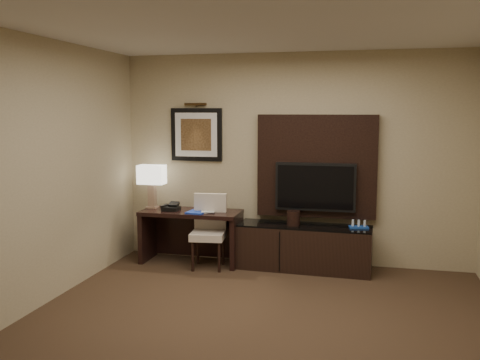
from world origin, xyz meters
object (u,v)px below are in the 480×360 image
(credenza, at_px, (304,248))
(desk_chair, at_px, (208,234))
(table_lamp, at_px, (152,185))
(desk, at_px, (191,237))
(ice_bucket, at_px, (293,218))
(tv, at_px, (315,187))
(water_bottle, at_px, (221,204))
(minibar_tray, at_px, (359,225))
(desk_phone, at_px, (171,207))

(credenza, height_order, desk_chair, desk_chair)
(credenza, distance_m, table_lamp, 2.16)
(desk_chair, relative_size, table_lamp, 1.40)
(desk, xyz_separation_m, table_lamp, (-0.57, 0.09, 0.65))
(desk, distance_m, ice_bucket, 1.37)
(tv, bearing_deg, water_bottle, -172.66)
(desk, xyz_separation_m, minibar_tray, (2.12, 0.02, 0.26))
(tv, bearing_deg, desk_chair, -162.92)
(credenza, bearing_deg, water_bottle, -179.84)
(desk, height_order, minibar_tray, desk)
(desk, bearing_deg, table_lamp, 171.52)
(table_lamp, relative_size, minibar_tray, 2.72)
(credenza, xyz_separation_m, table_lamp, (-2.04, 0.07, 0.71))
(tv, distance_m, desk_phone, 1.87)
(desk_phone, xyz_separation_m, minibar_tray, (2.37, 0.06, -0.13))
(tv, bearing_deg, desk_phone, -172.13)
(desk, height_order, table_lamp, table_lamp)
(table_lamp, height_order, minibar_tray, table_lamp)
(minibar_tray, bearing_deg, ice_bucket, -177.05)
(desk, bearing_deg, tv, 7.97)
(ice_bucket, relative_size, minibar_tray, 0.80)
(table_lamp, distance_m, water_bottle, 0.98)
(table_lamp, xyz_separation_m, ice_bucket, (1.90, -0.11, -0.34))
(water_bottle, bearing_deg, desk_phone, -171.14)
(desk, xyz_separation_m, water_bottle, (0.39, 0.06, 0.44))
(tv, bearing_deg, desk, -172.43)
(tv, relative_size, water_bottle, 5.22)
(credenza, distance_m, ice_bucket, 0.40)
(desk_chair, relative_size, water_bottle, 4.49)
(desk, distance_m, tv, 1.73)
(desk_chair, xyz_separation_m, table_lamp, (-0.86, 0.28, 0.56))
(desk, height_order, desk_phone, desk_phone)
(desk_chair, xyz_separation_m, water_bottle, (0.10, 0.24, 0.35))
(desk, xyz_separation_m, tv, (1.57, 0.21, 0.68))
(desk, relative_size, minibar_tray, 5.66)
(table_lamp, relative_size, desk_phone, 2.99)
(desk_phone, height_order, ice_bucket, desk_phone)
(water_bottle, height_order, ice_bucket, water_bottle)
(desk, distance_m, credenza, 1.47)
(desk_chair, relative_size, desk_phone, 4.18)
(credenza, relative_size, ice_bucket, 9.06)
(desk_chair, distance_m, water_bottle, 0.44)
(ice_bucket, distance_m, minibar_tray, 0.79)
(desk_phone, height_order, water_bottle, water_bottle)
(water_bottle, bearing_deg, minibar_tray, -1.17)
(tv, xyz_separation_m, desk_phone, (-1.83, -0.25, -0.28))
(tv, relative_size, table_lamp, 1.62)
(desk, bearing_deg, desk_phone, -169.83)
(tv, bearing_deg, ice_bucket, -136.54)
(desk, relative_size, ice_bucket, 7.08)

